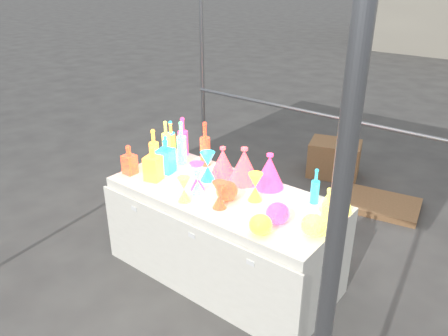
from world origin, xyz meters
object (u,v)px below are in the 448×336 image
Objects in this scene: decanter_0 at (153,163)px; hourglass_0 at (219,195)px; cardboard_box_closed at (334,159)px; bottle_0 at (171,138)px; lampshade_0 at (223,162)px; globe_0 at (260,226)px; display_table at (223,234)px.

decanter_0 is 1.42× the size of hourglass_0.
cardboard_box_closed is at bearing 63.94° from decanter_0.
cardboard_box_closed is 2.60m from decanter_0.
bottle_0 reaches higher than lampshade_0.
hourglass_0 is 1.35× the size of globe_0.
lampshade_0 is at bearing -109.04° from cardboard_box_closed.
globe_0 is at bearing -46.09° from lampshade_0.
hourglass_0 reaches higher than globe_0.
hourglass_0 is 0.80× the size of lampshade_0.
lampshade_0 reaches higher than display_table.
display_table is at bearing 121.67° from hourglass_0.
decanter_0 is 1.91× the size of globe_0.
cardboard_box_closed is 1.96× the size of bottle_0.
globe_0 is at bearing -28.95° from display_table.
hourglass_0 is at bearing -64.29° from lampshade_0.
hourglass_0 is at bearing -17.67° from decanter_0.
bottle_0 is 1.98× the size of globe_0.
cardboard_box_closed is at bearing 78.11° from lampshade_0.
display_table is 6.20× the size of bottle_0.
hourglass_0 is at bearing 166.55° from globe_0.
bottle_0 is (-0.85, 0.31, 0.52)m from display_table.
bottle_0 reaches higher than globe_0.
bottle_0 is at bearing -127.51° from cardboard_box_closed.
hourglass_0 reaches higher than display_table.
decanter_0 reaches higher than hourglass_0.
lampshade_0 is at bearing 143.96° from globe_0.
cardboard_box_closed is 2.17m from lampshade_0.
decanter_0 is 1.14× the size of lampshade_0.
globe_0 is 0.59× the size of lampshade_0.
cardboard_box_closed is 2.22m from bottle_0.
globe_0 is at bearing -23.76° from bottle_0.
bottle_0 is at bearing 159.73° from display_table.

